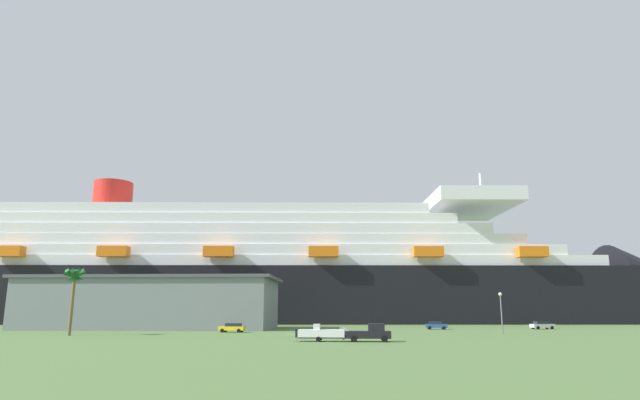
{
  "coord_description": "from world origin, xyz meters",
  "views": [
    {
      "loc": [
        1.62,
        -87.6,
        3.92
      ],
      "look_at": [
        4.64,
        25.3,
        27.68
      ],
      "focal_mm": 29.3,
      "sensor_mm": 36.0,
      "label": 1
    }
  ],
  "objects_px": {
    "pickup_truck": "(370,333)",
    "street_lamp": "(501,306)",
    "palm_tree": "(74,280)",
    "parked_car_yellow_taxi": "(232,327)",
    "parked_car_red_hatchback": "(228,325)",
    "parked_car_blue_suv": "(436,325)",
    "parked_car_silver_sedan": "(542,325)",
    "small_boat_on_trailer": "(327,334)",
    "cruise_ship": "(240,275)"
  },
  "relations": [
    {
      "from": "pickup_truck",
      "to": "palm_tree",
      "type": "distance_m",
      "value": 48.47
    },
    {
      "from": "cruise_ship",
      "to": "street_lamp",
      "type": "height_order",
      "value": "cruise_ship"
    },
    {
      "from": "parked_car_blue_suv",
      "to": "parked_car_silver_sedan",
      "type": "height_order",
      "value": "same"
    },
    {
      "from": "street_lamp",
      "to": "parked_car_silver_sedan",
      "type": "bearing_deg",
      "value": 53.6
    },
    {
      "from": "street_lamp",
      "to": "cruise_ship",
      "type": "bearing_deg",
      "value": 125.61
    },
    {
      "from": "pickup_truck",
      "to": "parked_car_yellow_taxi",
      "type": "xyz_separation_m",
      "value": [
        -20.98,
        27.79,
        -0.21
      ]
    },
    {
      "from": "parked_car_yellow_taxi",
      "to": "palm_tree",
      "type": "bearing_deg",
      "value": -155.98
    },
    {
      "from": "parked_car_yellow_taxi",
      "to": "parked_car_silver_sedan",
      "type": "relative_size",
      "value": 0.97
    },
    {
      "from": "parked_car_yellow_taxi",
      "to": "parked_car_red_hatchback",
      "type": "distance_m",
      "value": 14.61
    },
    {
      "from": "parked_car_yellow_taxi",
      "to": "cruise_ship",
      "type": "bearing_deg",
      "value": 96.24
    },
    {
      "from": "pickup_truck",
      "to": "palm_tree",
      "type": "xyz_separation_m",
      "value": [
        -44.7,
        17.22,
        7.42
      ]
    },
    {
      "from": "pickup_truck",
      "to": "cruise_ship",
      "type": "bearing_deg",
      "value": 107.06
    },
    {
      "from": "pickup_truck",
      "to": "parked_car_red_hatchback",
      "type": "bearing_deg",
      "value": 119.55
    },
    {
      "from": "cruise_ship",
      "to": "parked_car_yellow_taxi",
      "type": "height_order",
      "value": "cruise_ship"
    },
    {
      "from": "pickup_truck",
      "to": "palm_tree",
      "type": "bearing_deg",
      "value": 158.93
    },
    {
      "from": "small_boat_on_trailer",
      "to": "parked_car_blue_suv",
      "type": "distance_m",
      "value": 46.88
    },
    {
      "from": "cruise_ship",
      "to": "parked_car_yellow_taxi",
      "type": "xyz_separation_m",
      "value": [
        6.89,
        -63.05,
        -13.3
      ]
    },
    {
      "from": "cruise_ship",
      "to": "small_boat_on_trailer",
      "type": "height_order",
      "value": "cruise_ship"
    },
    {
      "from": "cruise_ship",
      "to": "street_lamp",
      "type": "relative_size",
      "value": 42.87
    },
    {
      "from": "cruise_ship",
      "to": "pickup_truck",
      "type": "distance_m",
      "value": 95.91
    },
    {
      "from": "pickup_truck",
      "to": "parked_car_red_hatchback",
      "type": "relative_size",
      "value": 1.22
    },
    {
      "from": "palm_tree",
      "to": "parked_car_yellow_taxi",
      "type": "xyz_separation_m",
      "value": [
        23.72,
        10.57,
        -7.63
      ]
    },
    {
      "from": "street_lamp",
      "to": "pickup_truck",
      "type": "bearing_deg",
      "value": -141.58
    },
    {
      "from": "parked_car_yellow_taxi",
      "to": "parked_car_silver_sedan",
      "type": "xyz_separation_m",
      "value": [
        61.13,
        13.31,
        -0.0
      ]
    },
    {
      "from": "parked_car_red_hatchback",
      "to": "pickup_truck",
      "type": "bearing_deg",
      "value": -60.45
    },
    {
      "from": "pickup_truck",
      "to": "parked_car_blue_suv",
      "type": "relative_size",
      "value": 1.29
    },
    {
      "from": "parked_car_silver_sedan",
      "to": "street_lamp",
      "type": "bearing_deg",
      "value": -126.4
    },
    {
      "from": "pickup_truck",
      "to": "street_lamp",
      "type": "distance_m",
      "value": 30.47
    },
    {
      "from": "small_boat_on_trailer",
      "to": "parked_car_yellow_taxi",
      "type": "height_order",
      "value": "small_boat_on_trailer"
    },
    {
      "from": "pickup_truck",
      "to": "parked_car_yellow_taxi",
      "type": "bearing_deg",
      "value": 127.05
    },
    {
      "from": "parked_car_red_hatchback",
      "to": "small_boat_on_trailer",
      "type": "bearing_deg",
      "value": -66.11
    },
    {
      "from": "small_boat_on_trailer",
      "to": "palm_tree",
      "type": "relative_size",
      "value": 0.78
    },
    {
      "from": "parked_car_blue_suv",
      "to": "parked_car_red_hatchback",
      "type": "distance_m",
      "value": 42.22
    },
    {
      "from": "parked_car_yellow_taxi",
      "to": "parked_car_red_hatchback",
      "type": "height_order",
      "value": "same"
    },
    {
      "from": "street_lamp",
      "to": "parked_car_blue_suv",
      "type": "xyz_separation_m",
      "value": [
        -5.39,
        22.1,
        -3.62
      ]
    },
    {
      "from": "pickup_truck",
      "to": "parked_car_blue_suv",
      "type": "bearing_deg",
      "value": 65.87
    },
    {
      "from": "street_lamp",
      "to": "parked_car_silver_sedan",
      "type": "relative_size",
      "value": 1.34
    },
    {
      "from": "parked_car_yellow_taxi",
      "to": "parked_car_red_hatchback",
      "type": "relative_size",
      "value": 1.02
    },
    {
      "from": "parked_car_blue_suv",
      "to": "parked_car_yellow_taxi",
      "type": "bearing_deg",
      "value": -161.54
    },
    {
      "from": "small_boat_on_trailer",
      "to": "palm_tree",
      "type": "xyz_separation_m",
      "value": [
        -39.25,
        16.7,
        7.5
      ]
    },
    {
      "from": "pickup_truck",
      "to": "street_lamp",
      "type": "height_order",
      "value": "street_lamp"
    },
    {
      "from": "street_lamp",
      "to": "parked_car_blue_suv",
      "type": "distance_m",
      "value": 23.04
    },
    {
      "from": "cruise_ship",
      "to": "pickup_truck",
      "type": "height_order",
      "value": "cruise_ship"
    },
    {
      "from": "street_lamp",
      "to": "parked_car_red_hatchback",
      "type": "bearing_deg",
      "value": 153.92
    },
    {
      "from": "small_boat_on_trailer",
      "to": "palm_tree",
      "type": "height_order",
      "value": "palm_tree"
    },
    {
      "from": "pickup_truck",
      "to": "palm_tree",
      "type": "height_order",
      "value": "palm_tree"
    },
    {
      "from": "parked_car_blue_suv",
      "to": "parked_car_silver_sedan",
      "type": "xyz_separation_m",
      "value": [
        21.82,
        0.19,
        0.0
      ]
    },
    {
      "from": "street_lamp",
      "to": "parked_car_red_hatchback",
      "type": "relative_size",
      "value": 1.41
    },
    {
      "from": "palm_tree",
      "to": "parked_car_yellow_taxi",
      "type": "height_order",
      "value": "palm_tree"
    },
    {
      "from": "palm_tree",
      "to": "pickup_truck",
      "type": "bearing_deg",
      "value": -21.07
    }
  ]
}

